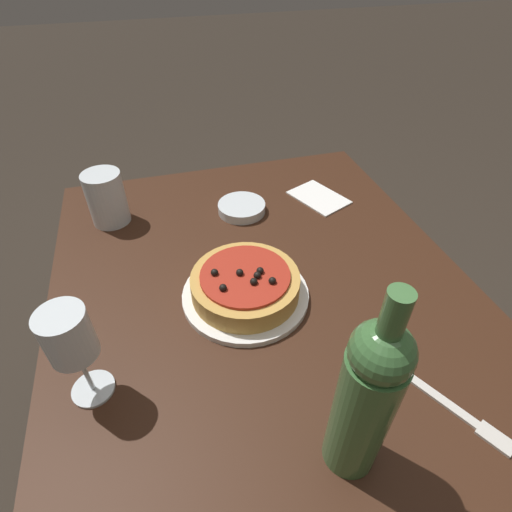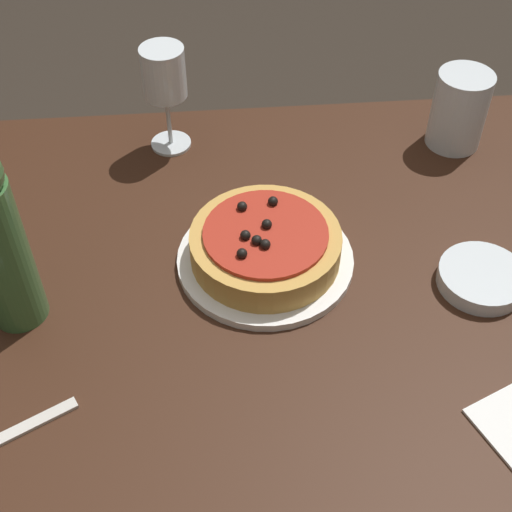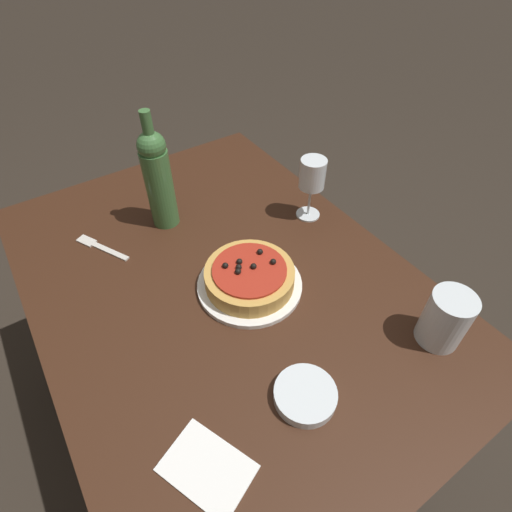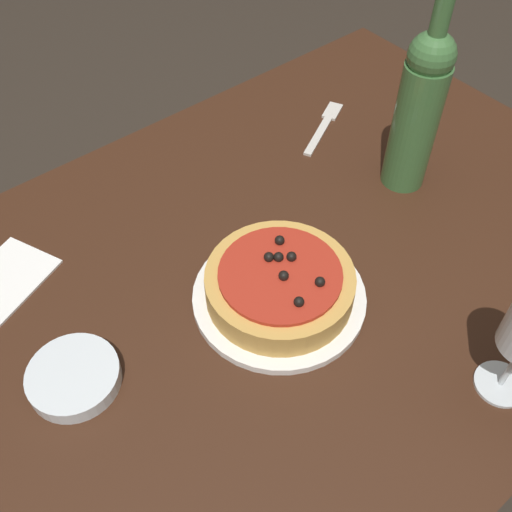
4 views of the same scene
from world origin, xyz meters
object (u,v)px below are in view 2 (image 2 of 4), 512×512
Objects in this scene: dining_table at (228,332)px; wine_glass at (164,77)px; dinner_plate at (265,259)px; pizza at (265,245)px; water_cup at (459,110)px; side_bowl at (482,278)px.

wine_glass reaches higher than dining_table.
dinner_plate is 0.33m from wine_glass.
water_cup is at bearing -143.49° from pizza.
wine_glass is 0.55m from side_bowl.
side_bowl is (0.05, 0.31, -0.05)m from water_cup.
wine_glass is at bearing -77.36° from dining_table.
side_bowl reaches higher than dining_table.
pizza is 1.76× the size of side_bowl.
dinner_plate reaches higher than dining_table.
wine_glass reaches higher than pizza.
wine_glass is 1.39× the size of water_cup.
wine_glass reaches higher than water_cup.
pizza is 1.63× the size of water_cup.
pizza is at bearing -143.74° from dining_table.
dinner_plate is 2.08× the size of side_bowl.
dining_table is 0.36m from side_bowl.
side_bowl is at bearing 140.38° from wine_glass.
water_cup is at bearing -143.52° from dining_table.
pizza is at bearing -12.67° from side_bowl.
dinner_plate is at bearing 114.86° from wine_glass.
dining_table is 0.15m from pizza.
dining_table is 0.51m from water_cup.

